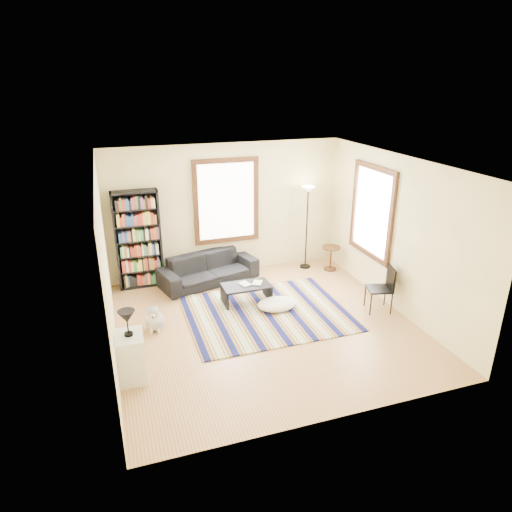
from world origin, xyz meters
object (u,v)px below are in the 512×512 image
object	(u,v)px
floor_cushion	(277,304)
side_table	(331,258)
floor_lamp	(307,228)
dog	(154,316)
folding_chair	(379,289)
coffee_table	(246,293)
bookshelf	(138,240)
sofa	(209,269)
white_cabinet	(131,357)

from	to	relation	value
floor_cushion	side_table	distance (m)	2.26
floor_lamp	floor_cushion	bearing A→B (deg)	-128.50
floor_cushion	dog	distance (m)	2.24
floor_lamp	folding_chair	xyz separation A→B (m)	(0.42, -2.31, -0.50)
coffee_table	floor_lamp	bearing A→B (deg)	34.65
bookshelf	side_table	distance (m)	4.17
sofa	side_table	xyz separation A→B (m)	(2.73, -0.21, -0.03)
floor_cushion	side_table	world-z (taller)	side_table
bookshelf	dog	world-z (taller)	bookshelf
coffee_table	side_table	distance (m)	2.44
bookshelf	side_table	world-z (taller)	bookshelf
sofa	folding_chair	size ratio (longest dim) A/B	2.38
floor_cushion	white_cabinet	world-z (taller)	white_cabinet
sofa	folding_chair	xyz separation A→B (m)	(2.68, -2.21, 0.13)
bookshelf	coffee_table	xyz separation A→B (m)	(1.82, -1.40, -0.82)
floor_lamp	white_cabinet	distance (m)	5.04
sofa	coffee_table	world-z (taller)	sofa
bookshelf	white_cabinet	size ratio (longest dim) A/B	2.86
bookshelf	floor_cushion	xyz separation A→B (m)	(2.28, -1.83, -0.91)
floor_cushion	folding_chair	bearing A→B (deg)	-20.17
sofa	dog	bearing A→B (deg)	-144.67
coffee_table	white_cabinet	size ratio (longest dim) A/B	1.29
sofa	bookshelf	xyz separation A→B (m)	(-1.35, 0.27, 0.70)
white_cabinet	dog	bearing A→B (deg)	71.58
coffee_table	side_table	bearing A→B (deg)	22.19
coffee_table	floor_cushion	distance (m)	0.64
floor_lamp	folding_chair	bearing A→B (deg)	-79.61
floor_cushion	side_table	xyz separation A→B (m)	(1.80, 1.35, 0.18)
folding_chair	dog	distance (m)	4.03
folding_chair	dog	xyz separation A→B (m)	(-3.99, 0.60, -0.17)
floor_cushion	floor_lamp	bearing A→B (deg)	51.50
sofa	side_table	size ratio (longest dim) A/B	3.79
coffee_table	dog	distance (m)	1.84
side_table	dog	bearing A→B (deg)	-160.97
sofa	floor_lamp	bearing A→B (deg)	-12.95
white_cabinet	dog	distance (m)	1.35
white_cabinet	sofa	bearing A→B (deg)	60.04
bookshelf	floor_cushion	distance (m)	3.06
coffee_table	floor_lamp	size ratio (longest dim) A/B	0.48
coffee_table	sofa	bearing A→B (deg)	112.75
sofa	dog	world-z (taller)	sofa
side_table	floor_lamp	bearing A→B (deg)	146.64
folding_chair	bookshelf	bearing A→B (deg)	163.22
dog	side_table	bearing A→B (deg)	29.33
folding_chair	white_cabinet	distance (m)	4.50
side_table	white_cabinet	distance (m)	5.23
bookshelf	folding_chair	size ratio (longest dim) A/B	2.33
bookshelf	side_table	xyz separation A→B (m)	(4.07, -0.48, -0.73)
side_table	white_cabinet	xyz separation A→B (m)	(-4.50, -2.66, 0.08)
side_table	floor_cushion	bearing A→B (deg)	-143.02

